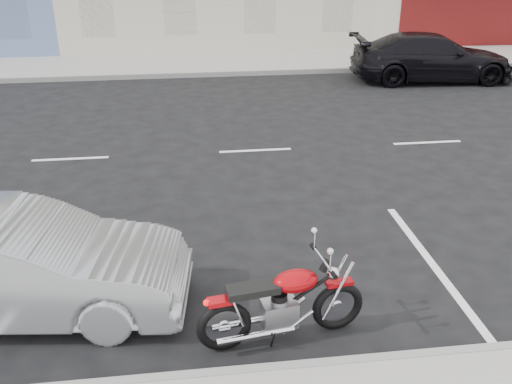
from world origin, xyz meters
TOP-DOWN VIEW (x-y plane):
  - ground at (0.00, 0.00)m, footprint 120.00×120.00m
  - sidewalk_far at (-5.00, 8.70)m, footprint 80.00×3.40m
  - curb_far at (-5.00, 7.00)m, footprint 80.00×0.12m
  - motorcycle at (-1.76, -6.25)m, footprint 2.06×0.71m
  - sedan_silver at (-5.67, -5.40)m, footprint 4.33×1.92m
  - car_far at (4.39, 5.63)m, footprint 5.24×2.44m

SIDE VIEW (x-z plane):
  - ground at x=0.00m, z-range 0.00..0.00m
  - sidewalk_far at x=-5.00m, z-range 0.00..0.15m
  - curb_far at x=-5.00m, z-range 0.00..0.16m
  - motorcycle at x=-1.76m, z-range -0.05..0.99m
  - sedan_silver at x=-5.67m, z-range 0.00..1.38m
  - car_far at x=4.39m, z-range 0.00..1.48m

